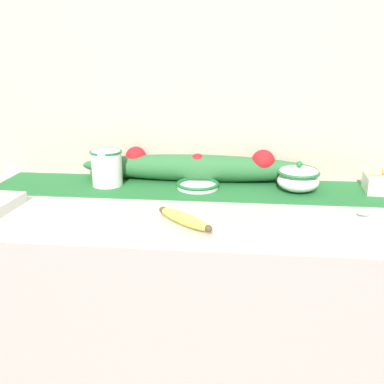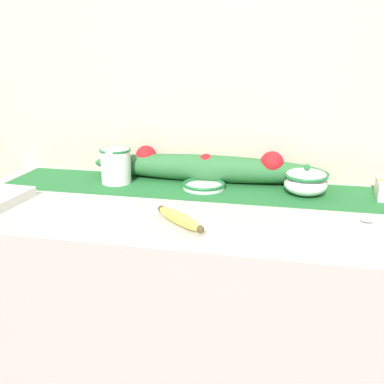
# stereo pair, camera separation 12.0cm
# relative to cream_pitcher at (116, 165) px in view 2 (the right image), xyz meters

# --- Properties ---
(countertop) EXTENTS (1.44, 0.60, 0.88)m
(countertop) POSITION_rel_cream_pitcher_xyz_m (0.29, -0.17, -0.50)
(countertop) COLOR #B7B2AD
(countertop) RESTS_ON ground_plane
(back_wall) EXTENTS (2.24, 0.04, 2.40)m
(back_wall) POSITION_rel_cream_pitcher_xyz_m (0.29, 0.15, 0.26)
(back_wall) COLOR beige
(back_wall) RESTS_ON ground_plane
(table_runner) EXTENTS (1.33, 0.25, 0.00)m
(table_runner) POSITION_rel_cream_pitcher_xyz_m (0.29, -0.00, -0.06)
(table_runner) COLOR #236B33
(table_runner) RESTS_ON countertop
(cream_pitcher) EXTENTS (0.11, 0.12, 0.12)m
(cream_pitcher) POSITION_rel_cream_pitcher_xyz_m (0.00, 0.00, 0.00)
(cream_pitcher) COLOR white
(cream_pitcher) RESTS_ON countertop
(sugar_bowl) EXTENTS (0.13, 0.13, 0.10)m
(sugar_bowl) POSITION_rel_cream_pitcher_xyz_m (0.62, -0.00, -0.02)
(sugar_bowl) COLOR white
(sugar_bowl) RESTS_ON countertop
(small_dish) EXTENTS (0.14, 0.14, 0.02)m
(small_dish) POSITION_rel_cream_pitcher_xyz_m (0.30, -0.00, -0.05)
(small_dish) COLOR white
(small_dish) RESTS_ON countertop
(banana) EXTENTS (0.16, 0.15, 0.03)m
(banana) POSITION_rel_cream_pitcher_xyz_m (0.29, -0.31, -0.05)
(banana) COLOR #DBCC4C
(banana) RESTS_ON countertop
(spoon) EXTENTS (0.19, 0.05, 0.01)m
(spoon) POSITION_rel_cream_pitcher_xyz_m (0.75, -0.19, -0.06)
(spoon) COLOR #B7B7BC
(spoon) RESTS_ON countertop
(poinsettia_garland) EXTENTS (0.81, 0.10, 0.11)m
(poinsettia_garland) POSITION_rel_cream_pitcher_xyz_m (0.30, 0.08, -0.01)
(poinsettia_garland) COLOR #2D6B38
(poinsettia_garland) RESTS_ON countertop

